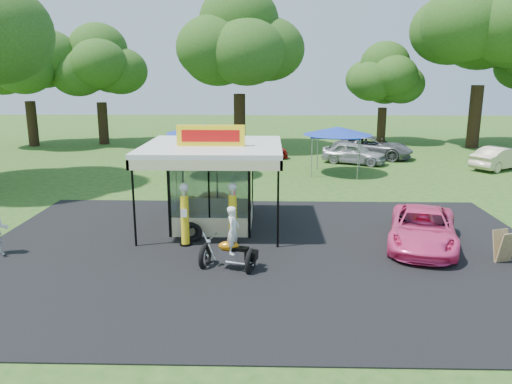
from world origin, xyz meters
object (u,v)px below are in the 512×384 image
Objects in this scene: a_frame_sign at (504,247)px; bg_car_b at (257,150)px; gas_pump_left at (185,216)px; bg_car_d at (373,147)px; gas_station_kiosk at (213,184)px; gas_pump_right at (233,215)px; bg_car_e at (500,158)px; bg_car_a at (174,156)px; bg_car_c at (354,153)px; pink_sedan at (423,229)px; tent_east at (338,131)px; motorcycle at (231,245)px; tent_west at (204,129)px; kiosk_car at (219,201)px.

a_frame_sign is 21.69m from bg_car_b.
gas_pump_left reaches higher than bg_car_d.
gas_station_kiosk reaches higher than gas_pump_right.
bg_car_d is 1.28× the size of bg_car_e.
bg_car_a is (-14.03, 16.82, 0.22)m from a_frame_sign.
bg_car_c is at bearing 44.34° from bg_car_e.
bg_car_b is at bearing 43.49° from bg_car_e.
bg_car_b is 1.06× the size of bg_car_c.
gas_pump_right reaches higher than pink_sedan.
bg_car_c is (8.10, 14.61, -1.05)m from gas_station_kiosk.
a_frame_sign is 18.09m from bg_car_e.
tent_east is at bearing 112.04° from pink_sedan.
pink_sedan is at bearing -155.11° from bg_car_c.
gas_station_kiosk is 19.68m from bg_car_d.
gas_pump_right is 0.49× the size of bg_car_a.
gas_station_kiosk is at bearing 112.97° from gas_pump_right.
gas_pump_right is at bearing 7.35° from gas_pump_left.
bg_car_e is at bearing -75.06° from bg_car_c.
motorcycle is 20.78m from bg_car_b.
gas_station_kiosk is 10.37m from tent_west.
bg_car_c is (0.34, 16.87, 0.05)m from pink_sedan.
motorcycle reaches higher than a_frame_sign.
bg_car_b is at bearing 83.31° from gas_pump_left.
bg_car_e is 0.99× the size of tent_west.
gas_pump_right is 2.14× the size of a_frame_sign.
a_frame_sign is 20.77m from bg_car_d.
bg_car_c is (7.05, 19.22, -0.11)m from motorcycle.
motorcycle is at bearing 158.19° from bg_car_b.
gas_station_kiosk is 1.10× the size of pink_sedan.
gas_pump_right is 4.53m from kiosk_car.
gas_station_kiosk is 10.72m from a_frame_sign.
bg_car_e is (7.36, -4.19, -0.06)m from bg_car_d.
a_frame_sign is 18.46m from bg_car_c.
gas_pump_left is 2.88m from motorcycle.
gas_pump_left is 1.01× the size of gas_pump_right.
tent_west reaches higher than kiosk_car.
gas_station_kiosk is 2.33× the size of gas_pump_right.
motorcycle is 16.61m from tent_east.
gas_station_kiosk is 0.95× the size of bg_car_d.
gas_pump_left is at bearing 144.34° from motorcycle.
tent_west reaches higher than pink_sedan.
a_frame_sign is (9.04, -1.58, -0.56)m from gas_pump_right.
motorcycle is at bearing -50.41° from gas_pump_left.
pink_sedan is (7.75, -2.27, -1.10)m from gas_station_kiosk.
tent_west reaches higher than gas_pump_right.
gas_pump_left is 22.13m from bg_car_d.
tent_east is at bearing 173.81° from bg_car_d.
gas_station_kiosk is 16.73m from bg_car_c.
bg_car_e is at bearing -81.28° from bg_car_a.
kiosk_car is (-0.93, 4.39, -0.63)m from gas_pump_right.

